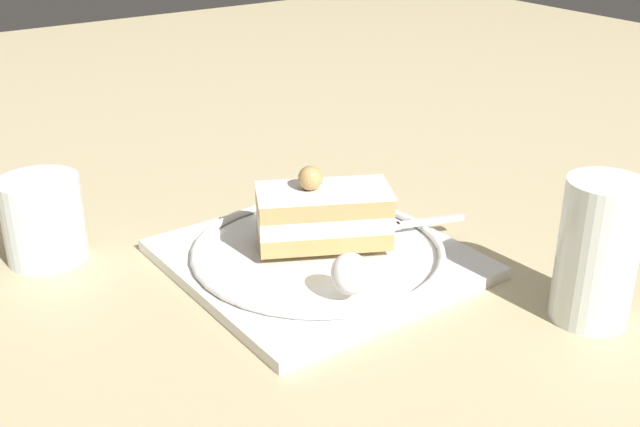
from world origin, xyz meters
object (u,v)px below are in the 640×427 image
cake_slice (323,214)px  drink_glass_near (596,260)px  whipped_cream_dollop (350,274)px  drink_glass_far (43,221)px  dessert_plate (320,253)px  fork (407,224)px

cake_slice → drink_glass_near: bearing=120.2°
whipped_cream_dollop → drink_glass_far: bearing=-53.8°
dessert_plate → cake_slice: cake_slice is taller
whipped_cream_dollop → cake_slice: bearing=-111.7°
fork → drink_glass_near: 0.18m
fork → drink_glass_near: size_ratio=0.89×
dessert_plate → whipped_cream_dollop: size_ratio=7.07×
whipped_cream_dollop → fork: (-0.12, -0.07, -0.01)m
dessert_plate → drink_glass_near: size_ratio=2.09×
fork → drink_glass_near: drink_glass_near is taller
fork → drink_glass_near: (-0.03, 0.18, 0.03)m
drink_glass_far → cake_slice: bearing=144.8°
drink_glass_near → drink_glass_far: (0.32, -0.34, -0.01)m
cake_slice → drink_glass_near: 0.23m
cake_slice → drink_glass_far: cake_slice is taller
whipped_cream_dollop → drink_glass_far: 0.28m
dessert_plate → drink_glass_far: drink_glass_far is taller
fork → drink_glass_far: drink_glass_far is taller
whipped_cream_dollop → drink_glass_far: size_ratio=0.45×
drink_glass_near → drink_glass_far: drink_glass_near is taller
whipped_cream_dollop → drink_glass_far: drink_glass_far is taller
cake_slice → whipped_cream_dollop: 0.09m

